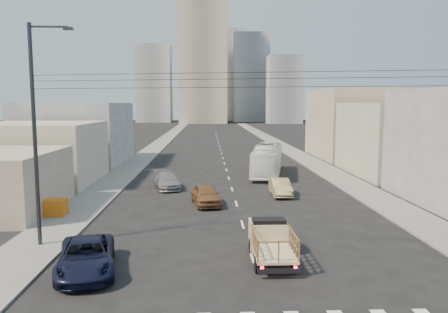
{
  "coord_description": "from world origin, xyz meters",
  "views": [
    {
      "loc": [
        -2.27,
        -19.65,
        7.75
      ],
      "look_at": [
        -0.89,
        16.2,
        3.5
      ],
      "focal_mm": 35.0,
      "sensor_mm": 36.0,
      "label": 1
    }
  ],
  "objects": [
    {
      "name": "bldg_left_far",
      "position": [
        -19.5,
        39.0,
        4.0
      ],
      "size": [
        12.0,
        16.0,
        8.0
      ],
      "primitive_type": "cube",
      "color": "gray",
      "rests_on": "ground"
    },
    {
      "name": "overhead_wires",
      "position": [
        0.0,
        1.5,
        8.97
      ],
      "size": [
        23.01,
        5.02,
        0.72
      ],
      "color": "black",
      "rests_on": "ground"
    },
    {
      "name": "bldg_left_mid",
      "position": [
        -19.0,
        24.0,
        3.0
      ],
      "size": [
        11.0,
        12.0,
        6.0
      ],
      "primitive_type": "cube",
      "color": "#B0A88E",
      "rests_on": "ground"
    },
    {
      "name": "sedan_brown",
      "position": [
        -2.42,
        13.77,
        0.79
      ],
      "size": [
        2.64,
        4.9,
        1.58
      ],
      "primitive_type": "imported",
      "rotation": [
        0.0,
        0.0,
        0.17
      ],
      "color": "brown",
      "rests_on": "ground"
    },
    {
      "name": "midrise_nw",
      "position": [
        -26.0,
        180.0,
        17.0
      ],
      "size": [
        15.0,
        15.0,
        34.0
      ],
      "primitive_type": "cube",
      "color": "gray",
      "rests_on": "ground"
    },
    {
      "name": "ground",
      "position": [
        0.0,
        0.0,
        0.0
      ],
      "size": [
        420.0,
        420.0,
        0.0
      ],
      "primitive_type": "plane",
      "color": "black",
      "rests_on": "ground"
    },
    {
      "name": "flatbed_pickup",
      "position": [
        0.89,
        1.38,
        1.09
      ],
      "size": [
        1.95,
        4.41,
        1.9
      ],
      "color": "#CCB888",
      "rests_on": "ground"
    },
    {
      "name": "sedan_tan",
      "position": [
        3.99,
        17.05,
        0.72
      ],
      "size": [
        1.56,
        4.37,
        1.44
      ],
      "primitive_type": "imported",
      "rotation": [
        0.0,
        0.0,
        -0.01
      ],
      "color": "#978B58",
      "rests_on": "ground"
    },
    {
      "name": "sidewalk_right",
      "position": [
        11.75,
        70.0,
        0.06
      ],
      "size": [
        3.5,
        180.0,
        0.12
      ],
      "primitive_type": "cube",
      "color": "slate",
      "rests_on": "ground"
    },
    {
      "name": "midrise_east",
      "position": [
        30.0,
        165.0,
        14.0
      ],
      "size": [
        14.0,
        14.0,
        28.0
      ],
      "primitive_type": "cube",
      "color": "gray",
      "rests_on": "ground"
    },
    {
      "name": "city_bus",
      "position": [
        4.38,
        28.15,
        1.67
      ],
      "size": [
        5.09,
        12.32,
        3.34
      ],
      "primitive_type": "imported",
      "rotation": [
        0.0,
        0.0,
        -0.2
      ],
      "color": "white",
      "rests_on": "ground"
    },
    {
      "name": "midrise_back",
      "position": [
        6.0,
        200.0,
        22.0
      ],
      "size": [
        18.0,
        18.0,
        44.0
      ],
      "primitive_type": "cube",
      "color": "gray",
      "rests_on": "ground"
    },
    {
      "name": "sedan_grey",
      "position": [
        -6.04,
        20.61,
        0.73
      ],
      "size": [
        3.14,
        5.38,
        1.46
      ],
      "primitive_type": "imported",
      "rotation": [
        0.0,
        0.0,
        0.23
      ],
      "color": "gray",
      "rests_on": "ground"
    },
    {
      "name": "bldg_right_far",
      "position": [
        20.0,
        44.0,
        5.0
      ],
      "size": [
        12.0,
        16.0,
        10.0
      ],
      "primitive_type": "cube",
      "color": "tan",
      "rests_on": "ground"
    },
    {
      "name": "sidewalk_left",
      "position": [
        -11.75,
        70.0,
        0.06
      ],
      "size": [
        3.5,
        180.0,
        0.12
      ],
      "primitive_type": "cube",
      "color": "slate",
      "rests_on": "ground"
    },
    {
      "name": "bldg_right_mid",
      "position": [
        19.5,
        28.0,
        4.0
      ],
      "size": [
        11.0,
        14.0,
        8.0
      ],
      "primitive_type": "cube",
      "color": "#B0A88E",
      "rests_on": "ground"
    },
    {
      "name": "crate_stack",
      "position": [
        -13.0,
        10.39,
        0.69
      ],
      "size": [
        1.8,
        1.2,
        1.14
      ],
      "color": "#CD6513",
      "rests_on": "sidewalk_left"
    },
    {
      "name": "lane_dashes",
      "position": [
        0.0,
        53.0,
        0.01
      ],
      "size": [
        0.15,
        104.0,
        0.01
      ],
      "color": "silver",
      "rests_on": "ground"
    },
    {
      "name": "navy_pickup",
      "position": [
        -7.91,
        0.12,
        0.76
      ],
      "size": [
        3.6,
        5.87,
        1.52
      ],
      "primitive_type": "imported",
      "rotation": [
        0.0,
        0.0,
        0.21
      ],
      "color": "black",
      "rests_on": "ground"
    },
    {
      "name": "high_rise_tower",
      "position": [
        -4.0,
        170.0,
        30.0
      ],
      "size": [
        20.0,
        20.0,
        60.0
      ],
      "primitive_type": "cube",
      "color": "gray",
      "rests_on": "ground"
    },
    {
      "name": "midrise_ne",
      "position": [
        18.0,
        185.0,
        20.0
      ],
      "size": [
        16.0,
        16.0,
        40.0
      ],
      "primitive_type": "cube",
      "color": "gray",
      "rests_on": "ground"
    },
    {
      "name": "streetlamp_left",
      "position": [
        -11.39,
        4.0,
        6.44
      ],
      "size": [
        2.36,
        0.25,
        12.0
      ],
      "color": "#2D2D33",
      "rests_on": "ground"
    }
  ]
}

